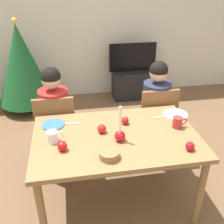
% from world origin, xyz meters
% --- Properties ---
extents(ground_plane, '(7.68, 7.68, 0.00)m').
position_xyz_m(ground_plane, '(0.00, 0.00, 0.00)').
color(ground_plane, brown).
extents(back_wall, '(6.40, 0.10, 2.60)m').
position_xyz_m(back_wall, '(0.00, 2.60, 1.30)').
color(back_wall, beige).
rests_on(back_wall, ground).
extents(dining_table, '(1.40, 0.90, 0.75)m').
position_xyz_m(dining_table, '(0.00, 0.00, 0.67)').
color(dining_table, olive).
rests_on(dining_table, ground).
extents(chair_left, '(0.40, 0.40, 0.90)m').
position_xyz_m(chair_left, '(-0.53, 0.61, 0.51)').
color(chair_left, brown).
rests_on(chair_left, ground).
extents(chair_right, '(0.40, 0.40, 0.90)m').
position_xyz_m(chair_right, '(0.57, 0.61, 0.51)').
color(chair_right, brown).
rests_on(chair_right, ground).
extents(person_left_child, '(0.30, 0.30, 1.17)m').
position_xyz_m(person_left_child, '(-0.53, 0.64, 0.57)').
color(person_left_child, '#33384C').
rests_on(person_left_child, ground).
extents(person_right_child, '(0.30, 0.30, 1.17)m').
position_xyz_m(person_right_child, '(0.57, 0.64, 0.57)').
color(person_right_child, '#33384C').
rests_on(person_right_child, ground).
extents(tv_stand, '(0.64, 0.40, 0.48)m').
position_xyz_m(tv_stand, '(0.71, 2.30, 0.24)').
color(tv_stand, black).
rests_on(tv_stand, ground).
extents(tv, '(0.79, 0.05, 0.46)m').
position_xyz_m(tv, '(0.71, 2.30, 0.71)').
color(tv, black).
rests_on(tv, tv_stand).
extents(christmas_tree, '(0.82, 0.82, 1.41)m').
position_xyz_m(christmas_tree, '(-1.03, 2.14, 0.73)').
color(christmas_tree, brown).
rests_on(christmas_tree, ground).
extents(candle_centerpiece, '(0.09, 0.09, 0.32)m').
position_xyz_m(candle_centerpiece, '(0.02, -0.08, 0.82)').
color(candle_centerpiece, red).
rests_on(candle_centerpiece, dining_table).
extents(plate_left, '(0.21, 0.21, 0.01)m').
position_xyz_m(plate_left, '(-0.53, 0.26, 0.76)').
color(plate_left, teal).
rests_on(plate_left, dining_table).
extents(plate_right, '(0.24, 0.24, 0.01)m').
position_xyz_m(plate_right, '(0.63, 0.25, 0.76)').
color(plate_right, silver).
rests_on(plate_right, dining_table).
extents(mug_left, '(0.14, 0.09, 0.10)m').
position_xyz_m(mug_left, '(-0.52, 0.00, 0.80)').
color(mug_left, white).
rests_on(mug_left, dining_table).
extents(mug_right, '(0.13, 0.09, 0.10)m').
position_xyz_m(mug_right, '(0.56, 0.04, 0.80)').
color(mug_right, '#B72D2D').
rests_on(mug_right, dining_table).
extents(fork_left, '(0.18, 0.02, 0.01)m').
position_xyz_m(fork_left, '(-0.35, 0.25, 0.75)').
color(fork_left, silver).
rests_on(fork_left, dining_table).
extents(fork_right, '(0.18, 0.03, 0.01)m').
position_xyz_m(fork_right, '(0.46, 0.23, 0.75)').
color(fork_right, silver).
rests_on(fork_right, dining_table).
extents(bowl_walnuts, '(0.15, 0.15, 0.06)m').
position_xyz_m(bowl_walnuts, '(-0.11, -0.28, 0.78)').
color(bowl_walnuts, olive).
rests_on(bowl_walnuts, dining_table).
extents(apple_near_candle, '(0.07, 0.07, 0.07)m').
position_xyz_m(apple_near_candle, '(0.53, -0.30, 0.79)').
color(apple_near_candle, red).
rests_on(apple_near_candle, dining_table).
extents(apple_by_left_plate, '(0.08, 0.08, 0.08)m').
position_xyz_m(apple_by_left_plate, '(-0.11, 0.07, 0.79)').
color(apple_by_left_plate, red).
rests_on(apple_by_left_plate, dining_table).
extents(apple_by_right_mug, '(0.07, 0.07, 0.07)m').
position_xyz_m(apple_by_right_mug, '(0.12, 0.17, 0.79)').
color(apple_by_right_mug, '#AB1A1D').
rests_on(apple_by_right_mug, dining_table).
extents(apple_far_edge, '(0.08, 0.08, 0.08)m').
position_xyz_m(apple_far_edge, '(-0.45, -0.14, 0.79)').
color(apple_far_edge, red).
rests_on(apple_far_edge, dining_table).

